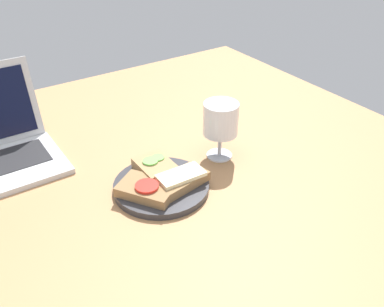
% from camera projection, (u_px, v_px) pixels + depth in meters
% --- Properties ---
extents(wooden_table, '(1.40, 1.40, 0.03)m').
position_uv_depth(wooden_table, '(169.00, 196.00, 0.95)').
color(wooden_table, '#B27F51').
rests_on(wooden_table, ground).
extents(plate, '(0.21, 0.21, 0.02)m').
position_uv_depth(plate, '(161.00, 186.00, 0.94)').
color(plate, '#333338').
rests_on(plate, wooden_table).
extents(sandwich_with_tomato, '(0.13, 0.14, 0.03)m').
position_uv_depth(sandwich_with_tomato, '(147.00, 189.00, 0.90)').
color(sandwich_with_tomato, '#937047').
rests_on(sandwich_with_tomato, plate).
extents(sandwich_with_cheese, '(0.13, 0.08, 0.03)m').
position_uv_depth(sandwich_with_cheese, '(181.00, 180.00, 0.92)').
color(sandwich_with_cheese, '#937047').
rests_on(sandwich_with_cheese, plate).
extents(sandwich_with_cucumber, '(0.07, 0.10, 0.03)m').
position_uv_depth(sandwich_with_cucumber, '(154.00, 168.00, 0.96)').
color(sandwich_with_cucumber, '#A88456').
rests_on(sandwich_with_cucumber, plate).
extents(wine_glass, '(0.08, 0.08, 0.14)m').
position_uv_depth(wine_glass, '(221.00, 121.00, 1.01)').
color(wine_glass, white).
rests_on(wine_glass, wooden_table).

